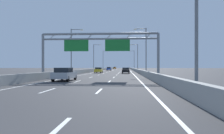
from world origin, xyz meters
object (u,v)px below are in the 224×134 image
Objects in this scene: streetlamp_right_distant at (134,59)px; silver_car at (65,74)px; blue_car at (109,69)px; streetlamp_right_mid at (145,48)px; streetlamp_left_far at (94,56)px; sign_gantry at (99,44)px; streetlamp_right_far at (137,56)px; orange_car at (115,68)px; streetlamp_left_mid at (72,49)px; yellow_car at (99,70)px; streetlamp_left_distant at (104,59)px; streetlamp_right_near at (192,2)px; black_car at (126,70)px.

streetlamp_right_distant is 2.13× the size of silver_car.
streetlamp_right_mid is at bearing -76.50° from blue_car.
streetlamp_right_distant is (14.93, 30.36, 0.00)m from streetlamp_left_far.
blue_car is (-3.48, 60.06, -4.07)m from sign_gantry.
streetlamp_right_mid is 60.72m from streetlamp_right_distant.
sign_gantry is at bearing -99.65° from streetlamp_right_far.
streetlamp_right_distant reaches higher than orange_car.
yellow_car is (3.95, 11.60, -4.66)m from streetlamp_left_mid.
streetlamp_right_far reaches higher than orange_car.
streetlamp_right_far is 2.05× the size of yellow_car.
streetlamp_right_far and streetlamp_left_distant have the same top height.
silver_car is (3.92, -18.69, -4.61)m from streetlamp_left_mid.
yellow_car is (-10.98, 41.96, -4.66)m from streetlamp_right_near.
streetlamp_left_mid is at bearing -145.26° from black_car.
streetlamp_left_far is at bearing 116.19° from streetlamp_right_mid.
streetlamp_left_distant reaches higher than silver_car.
yellow_car is 1.04× the size of silver_car.
streetlamp_right_mid is 33.83m from streetlamp_left_far.
streetlamp_left_far reaches higher than sign_gantry.
silver_car is (-7.14, -26.36, 0.04)m from black_car.
streetlamp_right_distant is at bearing 53.18° from blue_car.
orange_car is (3.81, 34.07, -4.63)m from streetlamp_left_distant.
streetlamp_right_mid reaches higher than orange_car.
streetlamp_right_far is (7.56, 44.45, 0.58)m from sign_gantry.
streetlamp_right_near is 2.13× the size of silver_car.
streetlamp_left_distant is at bearing 94.60° from yellow_car.
streetlamp_left_far reaches higher than yellow_car.
streetlamp_left_far is 2.23× the size of blue_car.
streetlamp_right_near is 2.05× the size of yellow_car.
streetlamp_left_mid is 13.11m from yellow_car.
orange_car is 113.49m from silver_car.
streetlamp_right_far is at bearing 80.31° from black_car.
black_car is (-3.88, -53.06, -4.65)m from streetlamp_right_distant.
streetlamp_left_distant is (-14.93, 60.72, 0.00)m from streetlamp_right_mid.
streetlamp_right_distant is (14.93, 60.72, 0.00)m from streetlamp_left_mid.
streetlamp_left_distant is 54.39m from black_car.
orange_car is at bearing 87.70° from streetlamp_left_mid.
silver_car is (3.92, -79.41, -4.61)m from streetlamp_left_distant.
streetlamp_left_distant is at bearing 103.81° from streetlamp_right_mid.
black_car is at bearing 74.84° from silver_car.
streetlamp_left_mid and streetlamp_left_distant have the same top height.
streetlamp_right_near is 92.30m from streetlamp_left_distant.
blue_car is at bearing 103.50° from streetlamp_right_mid.
streetlamp_right_distant is 80.31m from silver_car.
blue_car is (-7.16, 38.31, -0.00)m from black_car.
streetlamp_right_near is 91.08m from streetlamp_right_distant.
streetlamp_right_near is 30.36m from streetlamp_right_mid.
streetlamp_left_far is (-7.37, 44.45, 0.58)m from sign_gantry.
blue_car is at bearing 100.59° from black_car.
streetlamp_right_mid is 1.00× the size of streetlamp_left_distant.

